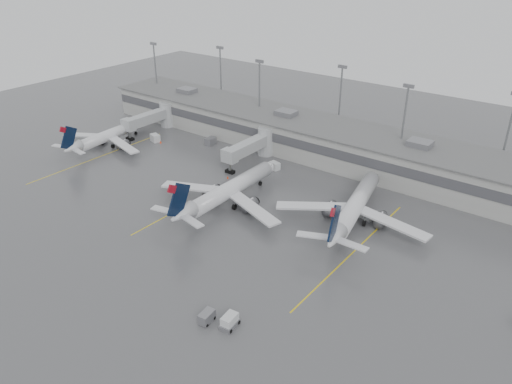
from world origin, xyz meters
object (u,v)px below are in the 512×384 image
Objects in this scene: jet_mid_left at (227,191)px; jet_mid_right at (354,207)px; baggage_tug at (230,322)px; jet_far_left at (108,135)px.

jet_mid_right reaches higher than jet_mid_left.
jet_mid_right is at bearing 83.11° from baggage_tug.
jet_mid_left is 1.00× the size of jet_mid_right.
jet_far_left is at bearing 147.88° from baggage_tug.
jet_mid_left reaches higher than baggage_tug.
jet_mid_right is (23.50, 9.33, 0.02)m from jet_mid_left.
baggage_tug is at bearing -31.35° from jet_far_left.
jet_mid_left is at bearing -13.28° from jet_far_left.
jet_far_left is 46.06m from jet_mid_left.
jet_mid_left reaches higher than jet_far_left.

